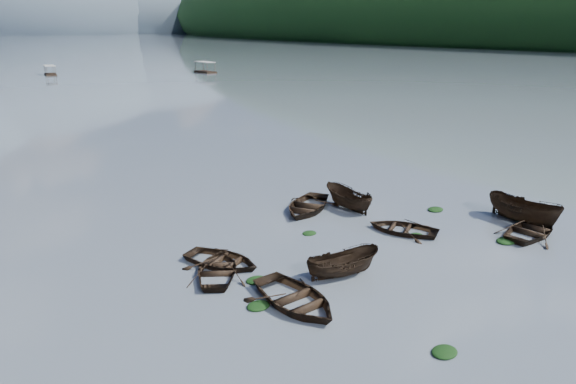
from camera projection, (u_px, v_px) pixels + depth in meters
ground_plane at (454, 309)px, 21.54m from camera, size 2400.00×2400.00×0.00m
haze_mtn_c at (28, 33)px, 794.25m from camera, size 520.00×520.00×260.00m
haze_mtn_d at (140, 32)px, 894.00m from camera, size 520.00×520.00×220.00m
rowboat_0 at (295, 305)px, 21.89m from camera, size 3.46×4.77×0.97m
rowboat_1 at (218, 274)px, 24.61m from camera, size 4.54×4.87×0.82m
rowboat_2 at (342, 275)px, 24.47m from camera, size 4.02×2.21×1.47m
rowboat_3 at (403, 232)px, 29.61m from camera, size 4.41×4.85×0.82m
rowboat_4 at (531, 234)px, 29.22m from camera, size 4.73×3.63×0.91m
rowboat_5 at (522, 222)px, 31.06m from camera, size 1.79×4.69×1.81m
rowboat_6 at (222, 265)px, 25.55m from camera, size 4.43×4.95×0.85m
rowboat_7 at (307, 210)px, 33.07m from camera, size 5.94×5.53×1.00m
rowboat_8 at (348, 208)px, 33.40m from camera, size 1.52×4.04×1.56m
weed_clump_1 at (256, 281)px, 23.90m from camera, size 0.99×0.79×0.22m
weed_clump_2 at (444, 353)px, 18.65m from camera, size 1.05×0.84×0.23m
weed_clump_3 at (416, 236)px, 29.03m from camera, size 0.81×0.68×0.18m
weed_clump_4 at (506, 242)px, 28.19m from camera, size 1.19×0.94×0.25m
weed_clump_5 at (258, 307)px, 21.71m from camera, size 1.04×0.84×0.22m
weed_clump_6 at (309, 234)px, 29.32m from camera, size 0.85×0.71×0.18m
weed_clump_7 at (435, 210)px, 33.01m from camera, size 1.09×0.87×0.24m
pontoon_centre at (51, 75)px, 122.04m from camera, size 2.89×5.79×2.14m
pontoon_right at (205, 73)px, 127.97m from camera, size 3.13×6.81×2.56m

